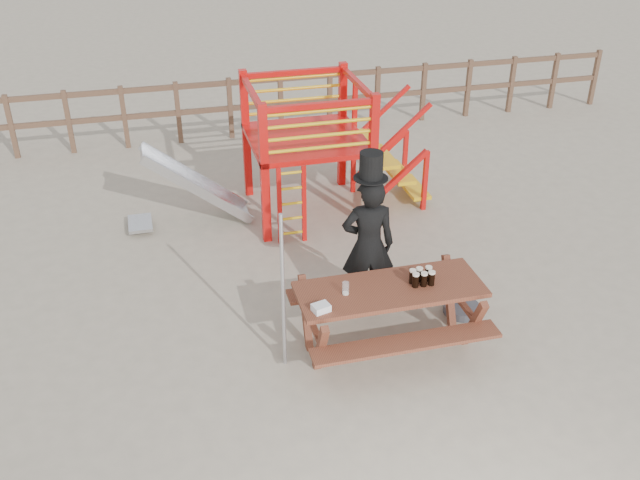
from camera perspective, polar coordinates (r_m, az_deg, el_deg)
The scene contains 10 objects.
ground at distance 8.43m, azimuth 3.47°, elevation -8.62°, with size 60.00×60.00×0.00m, color tan.
back_fence at distance 14.16m, azimuth -5.19°, elevation 11.13°, with size 15.09×0.09×1.20m.
playground_fort at distance 10.92m, azimuth -1.46°, elevation 7.37°, with size 4.71×1.84×2.10m.
picnic_table at distance 8.19m, azimuth 5.54°, elevation -5.55°, with size 2.11×1.46×0.82m.
man_with_hat at distance 8.61m, azimuth 3.88°, elevation -0.16°, with size 0.71×0.52×2.11m.
metal_pole at distance 7.64m, azimuth -2.98°, elevation -4.27°, with size 0.04×0.04×1.91m, color #B2B2B7.
parasol_base at distance 9.14m, azimuth 11.26°, elevation -5.42°, with size 0.45×0.45×0.19m.
paper_bag at distance 7.58m, azimuth 0.08°, elevation -5.45°, with size 0.18×0.14×0.08m, color white.
stout_pints at distance 8.08m, azimuth 8.15°, elevation -2.93°, with size 0.27×0.19×0.17m.
empty_glasses at distance 7.84m, azimuth 2.06°, elevation -3.92°, with size 0.08×0.08×0.15m.
Camera 1 is at (-2.15, -6.26, 5.23)m, focal length 40.00 mm.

